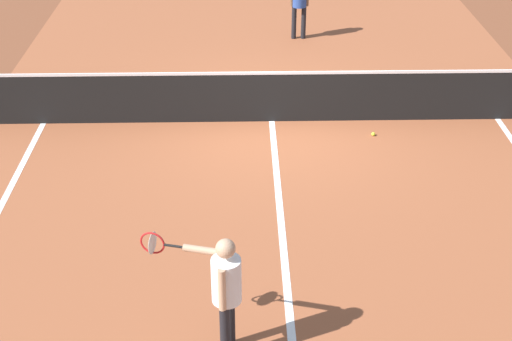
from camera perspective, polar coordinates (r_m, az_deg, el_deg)
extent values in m
plane|color=brown|center=(13.08, 1.25, 3.92)|extent=(60.00, 60.00, 0.00)
cube|color=#9E5433|center=(13.08, 1.25, 3.92)|extent=(10.62, 24.40, 0.00)
cube|color=white|center=(10.32, 1.99, -4.06)|extent=(0.10, 6.40, 0.01)
cube|color=black|center=(12.88, 1.28, 5.73)|extent=(10.54, 0.02, 0.91)
cube|color=white|center=(12.68, 1.30, 7.69)|extent=(10.54, 0.03, 0.05)
cylinder|color=black|center=(8.01, -2.47, -12.70)|extent=(0.11, 0.11, 0.76)
cylinder|color=black|center=(8.16, -2.05, -11.68)|extent=(0.11, 0.11, 0.76)
cylinder|color=white|center=(7.66, -2.35, -8.64)|extent=(0.32, 0.32, 0.53)
sphere|color=tan|center=(7.41, -2.42, -6.18)|extent=(0.21, 0.21, 0.21)
cylinder|color=tan|center=(7.53, -2.70, -9.39)|extent=(0.08, 0.08, 0.52)
cylinder|color=tan|center=(7.71, -3.92, -6.33)|extent=(0.52, 0.21, 0.08)
cylinder|color=black|center=(7.81, -6.52, -5.94)|extent=(0.22, 0.08, 0.03)
torus|color=red|center=(7.89, -8.17, -5.68)|extent=(0.28, 0.09, 0.28)
cylinder|color=silver|center=(7.89, -8.17, -5.68)|extent=(0.07, 0.24, 0.25)
cylinder|color=black|center=(16.90, 3.01, 11.58)|extent=(0.11, 0.11, 0.75)
cylinder|color=black|center=(16.92, 3.77, 11.57)|extent=(0.11, 0.11, 0.75)
sphere|color=#CCE033|center=(12.72, 9.24, 2.86)|extent=(0.07, 0.07, 0.07)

